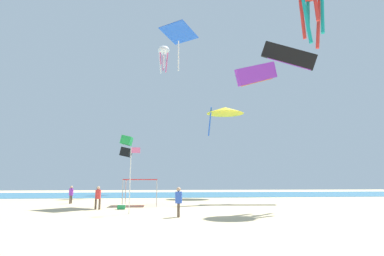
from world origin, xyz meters
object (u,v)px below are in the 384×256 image
object	(u,v)px
person_near_tent	(71,193)
kite_parafoil_black	(289,56)
kite_parafoil_purple	(257,74)
kite_box_green	(126,146)
canopy_tent	(141,181)
cooler_box	(121,207)
kite_delta_yellow	(225,111)
banner_flag	(131,174)
kite_octopus_white	(164,52)
person_central	(98,196)
person_leftmost	(179,199)
kite_diamond_blue	(179,35)

from	to	relation	value
person_near_tent	kite_parafoil_black	bearing A→B (deg)	-74.15
kite_parafoil_purple	person_near_tent	bearing A→B (deg)	-20.64
kite_box_green	kite_parafoil_black	distance (m)	26.71
canopy_tent	cooler_box	world-z (taller)	canopy_tent
kite_parafoil_purple	kite_parafoil_black	size ratio (longest dim) A/B	0.91
kite_delta_yellow	kite_box_green	distance (m)	16.65
banner_flag	kite_octopus_white	bearing A→B (deg)	84.64
person_near_tent	person_central	distance (m)	7.57
person_leftmost	kite_box_green	distance (m)	31.54
person_leftmost	kite_parafoil_purple	size ratio (longest dim) A/B	0.29
banner_flag	cooler_box	xyz separation A→B (m)	(-0.90, 3.45, -2.28)
person_leftmost	cooler_box	size ratio (longest dim) A/B	2.91
kite_octopus_white	kite_delta_yellow	bearing A→B (deg)	-66.63
person_central	kite_octopus_white	xyz separation A→B (m)	(4.91, 21.17, 20.43)
cooler_box	kite_diamond_blue	size ratio (longest dim) A/B	0.13
cooler_box	kite_parafoil_purple	world-z (taller)	kite_parafoil_purple
person_leftmost	kite_parafoil_purple	xyz separation A→B (m)	(9.48, 13.60, 12.67)
cooler_box	kite_diamond_blue	bearing A→B (deg)	55.79
kite_box_green	kite_parafoil_black	size ratio (longest dim) A/B	0.54
canopy_tent	cooler_box	size ratio (longest dim) A/B	4.89
canopy_tent	person_near_tent	size ratio (longest dim) A/B	1.75
kite_diamond_blue	kite_box_green	size ratio (longest dim) A/B	1.31
cooler_box	kite_box_green	xyz separation A→B (m)	(-2.18, 24.91, 7.14)
person_near_tent	kite_octopus_white	distance (m)	26.48
canopy_tent	kite_octopus_white	xyz separation A→B (m)	(2.05, 17.63, 19.33)
person_leftmost	kite_parafoil_black	xyz separation A→B (m)	(13.90, 14.97, 15.53)
person_central	cooler_box	distance (m)	1.87
person_central	kite_delta_yellow	bearing A→B (deg)	-116.17
person_central	kite_diamond_blue	xyz separation A→B (m)	(6.19, 6.50, 16.01)
kite_diamond_blue	kite_parafoil_purple	bearing A→B (deg)	50.30
kite_delta_yellow	kite_parafoil_black	xyz separation A→B (m)	(6.28, -6.51, 5.22)
person_leftmost	kite_delta_yellow	world-z (taller)	kite_delta_yellow
cooler_box	kite_octopus_white	distance (m)	30.22
person_near_tent	kite_diamond_blue	bearing A→B (deg)	-82.03
kite_parafoil_purple	kite_octopus_white	bearing A→B (deg)	-77.61
canopy_tent	kite_parafoil_black	world-z (taller)	kite_parafoil_black
banner_flag	kite_box_green	world-z (taller)	kite_box_green
banner_flag	kite_diamond_blue	bearing A→B (deg)	70.35
banner_flag	kite_box_green	size ratio (longest dim) A/B	1.21
canopy_tent	kite_box_green	xyz separation A→B (m)	(-3.35, 21.26, 5.26)
person_central	banner_flag	world-z (taller)	banner_flag
kite_octopus_white	kite_diamond_blue	bearing A→B (deg)	-119.10
kite_octopus_white	kite_parafoil_purple	distance (m)	18.21
person_leftmost	person_central	xyz separation A→B (m)	(-5.45, 5.52, -0.01)
person_near_tent	person_central	bearing A→B (deg)	-142.74
person_near_tent	cooler_box	distance (m)	8.62
kite_box_green	person_leftmost	bearing A→B (deg)	21.43
kite_parafoil_purple	kite_parafoil_black	distance (m)	5.44
person_leftmost	kite_diamond_blue	world-z (taller)	kite_diamond_blue
canopy_tent	kite_delta_yellow	world-z (taller)	kite_delta_yellow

